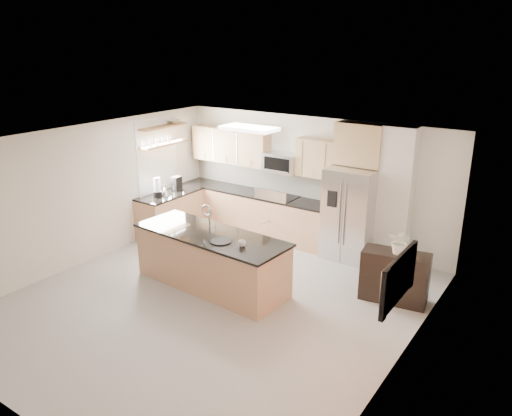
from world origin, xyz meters
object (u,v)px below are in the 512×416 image
Objects in this scene: range at (278,217)px; television at (390,277)px; credenza at (395,277)px; platter at (221,241)px; kettle at (165,191)px; microwave at (281,163)px; refrigerator at (351,214)px; blender at (157,189)px; island at (211,260)px; flower_vase at (401,236)px; cup at (242,244)px; bowl at (174,121)px; coffee_maker at (176,184)px.

range is 1.06× the size of television.
credenza is 3.10× the size of platter.
range is 4.99× the size of kettle.
refrigerator is (1.66, -0.17, -0.74)m from microwave.
island is at bearing -25.02° from blender.
range is at bearing 34.14° from blender.
microwave is 0.71× the size of television.
flower_vase reaches higher than platter.
blender is 0.39× the size of television.
flower_vase reaches higher than cup.
platter is 2.97m from kettle.
microwave is 2.97m from cup.
credenza is 2.18m from television.
credenza is 5.62m from bowl.
island is 3.62m from bowl.
flower_vase reaches higher than island.
coffee_maker reaches higher than kettle.
television is at bearing -18.79° from kettle.
island is at bearing -36.86° from bowl.
television is at bearing -83.02° from credenza.
bowl is at bearing -164.41° from range.
range is 2.74× the size of blender.
cup is 0.19× the size of flower_vase.
credenza is 0.98× the size of television.
bowl reaches higher than range.
platter is (-1.08, -2.62, 0.08)m from refrigerator.
television is (2.93, -0.46, 0.38)m from platter.
island is 2.61m from kettle.
bowl is (-3.91, -0.58, 1.49)m from refrigerator.
microwave is at bearing 36.42° from blender.
kettle is at bearing 155.28° from cup.
refrigerator is 2.90× the size of flower_vase.
flower_vase is at bearing -28.27° from credenza.
island is 4.61× the size of flower_vase.
microwave is 2.48× the size of coffee_maker.
coffee_maker is (-2.68, 1.85, 0.10)m from platter.
flower_vase is at bearing -24.29° from microwave.
credenza is 8.99× the size of cup.
cup is 4.03m from bowl.
bowl is (-2.46, 1.85, 1.90)m from island.
refrigerator is 7.79× the size of kettle.
island is 24.17× the size of cup.
refrigerator is at bearing 129.66° from credenza.
range is 1.16m from microwave.
microwave is 2.24× the size of platter.
microwave is 2.63m from blender.
refrigerator reaches higher than island.
coffee_maker is at bearing 166.75° from credenza.
range is at bearing 31.43° from kettle.
credenza is at bearing 0.13° from kettle.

